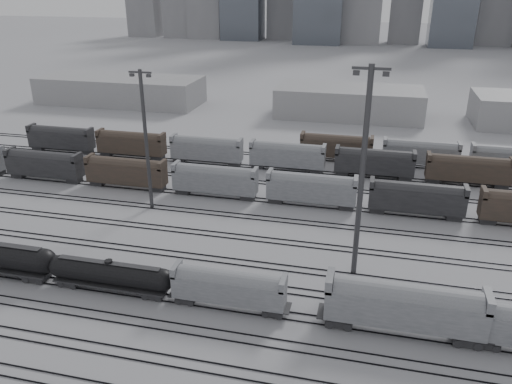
% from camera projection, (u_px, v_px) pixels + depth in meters
% --- Properties ---
extents(ground, '(900.00, 900.00, 0.00)m').
position_uv_depth(ground, '(205.00, 309.00, 58.01)').
color(ground, '#B2B3B7').
rests_on(ground, ground).
extents(tracks, '(220.00, 71.50, 0.16)m').
position_uv_depth(tracks, '(243.00, 239.00, 73.63)').
color(tracks, black).
rests_on(tracks, ground).
extents(tank_car_b, '(16.47, 2.74, 4.07)m').
position_uv_depth(tank_car_b, '(110.00, 274.00, 60.66)').
color(tank_car_b, black).
rests_on(tank_car_b, ground).
extents(hopper_car_a, '(13.30, 2.64, 4.76)m').
position_uv_depth(hopper_car_a, '(229.00, 286.00, 57.18)').
color(hopper_car_a, black).
rests_on(hopper_car_a, ground).
extents(hopper_car_b, '(16.72, 3.32, 5.98)m').
position_uv_depth(hopper_car_b, '(404.00, 304.00, 52.70)').
color(hopper_car_b, black).
rests_on(hopper_car_b, ground).
extents(light_mast_b, '(3.67, 0.59, 22.95)m').
position_uv_depth(light_mast_b, '(146.00, 138.00, 79.32)').
color(light_mast_b, '#3B3B3E').
rests_on(light_mast_b, ground).
extents(light_mast_c, '(4.30, 0.69, 26.86)m').
position_uv_depth(light_mast_c, '(362.00, 171.00, 59.73)').
color(light_mast_c, '#3B3B3E').
rests_on(light_mast_c, ground).
extents(bg_string_near, '(151.00, 3.00, 5.60)m').
position_uv_depth(bg_string_near, '(311.00, 190.00, 83.82)').
color(bg_string_near, gray).
rests_on(bg_string_near, ground).
extents(bg_string_mid, '(151.00, 3.00, 5.60)m').
position_uv_depth(bg_string_mid, '(374.00, 163.00, 95.98)').
color(bg_string_mid, black).
rests_on(bg_string_mid, ground).
extents(bg_string_far, '(66.00, 3.00, 5.60)m').
position_uv_depth(bg_string_far, '(465.00, 157.00, 99.36)').
color(bg_string_far, '#46362C').
rests_on(bg_string_far, ground).
extents(warehouse_left, '(50.00, 18.00, 8.00)m').
position_uv_depth(warehouse_left, '(121.00, 90.00, 154.40)').
color(warehouse_left, '#A4A4A6').
rests_on(warehouse_left, ground).
extents(warehouse_mid, '(40.00, 18.00, 8.00)m').
position_uv_depth(warehouse_mid, '(349.00, 102.00, 139.29)').
color(warehouse_mid, '#A4A4A6').
rests_on(warehouse_mid, ground).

